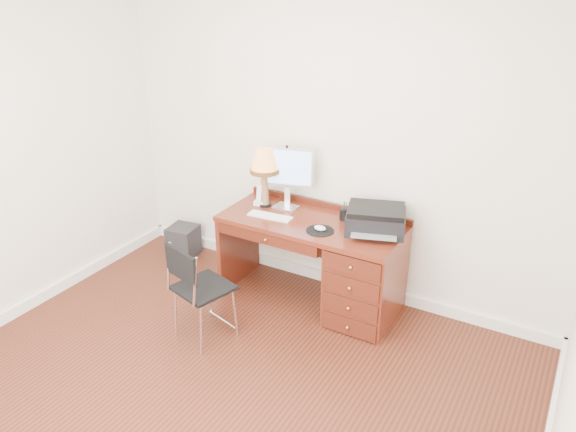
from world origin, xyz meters
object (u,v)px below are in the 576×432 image
Objects in this scene: desk at (346,267)px; printer at (376,219)px; phone at (260,199)px; chair at (198,284)px; equipment_box at (184,241)px; leg_lamp at (265,164)px; monitor at (288,170)px.

desk is 0.48m from printer.
desk is at bearing -15.13° from phone.
desk is 1.85× the size of chair.
chair reaches higher than equipment_box.
printer is 1.04m from leg_lamp.
phone is 1.13m from equipment_box.
equipment_box is (-1.79, 0.10, -0.26)m from desk.
equipment_box is at bearing 168.50° from phone.
desk is at bearing -29.76° from monitor.
desk is at bearing 64.62° from chair.
equipment_box is (-0.92, 0.02, -0.65)m from phone.
monitor is 1.72× the size of equipment_box.
leg_lamp is 0.63× the size of chair.
printer is at bearing 21.57° from desk.
monitor is 1.03× the size of leg_lamp.
phone reaches higher than equipment_box.
chair is at bearing -153.31° from printer.
monitor is 0.37m from phone.
leg_lamp is (-0.18, -0.07, 0.04)m from monitor.
printer reaches higher than equipment_box.
chair is at bearing -130.99° from desk.
phone is at bearing -178.65° from monitor.
monitor is 0.65× the size of chair.
equipment_box is (-1.16, -0.05, -0.93)m from monitor.
monitor is (-0.63, 0.15, 0.67)m from desk.
chair is at bearing -52.97° from equipment_box.
monitor is at bearing 22.58° from leg_lamp.
desk is 1.81m from equipment_box.
leg_lamp is 1.18m from chair.
monitor is 1.48m from equipment_box.
desk is 1.08m from leg_lamp.
chair is (0.02, -0.99, -0.63)m from leg_lamp.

